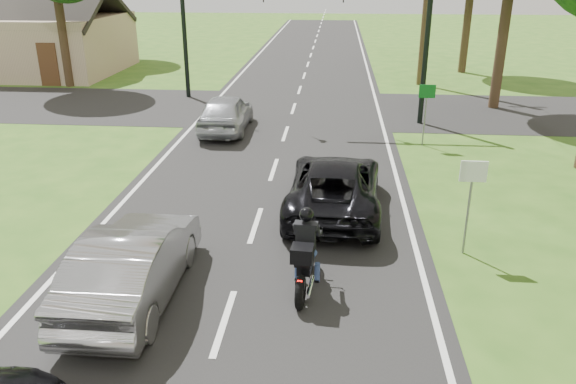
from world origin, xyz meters
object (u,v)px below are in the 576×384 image
object	(u,v)px
silver_suv	(226,112)
silver_sedan	(134,263)
traffic_signal	(379,14)
sign_white	(472,185)
motorcycle_rider	(305,259)
sign_green	(426,100)
dark_suv	(335,185)

from	to	relation	value
silver_suv	silver_sedan	bearing A→B (deg)	91.99
traffic_signal	sign_white	xyz separation A→B (m)	(1.36, -11.02, -2.54)
motorcycle_rider	traffic_signal	distance (m)	13.39
sign_white	sign_green	world-z (taller)	same
silver_sedan	traffic_signal	size ratio (longest dim) A/B	0.68
sign_green	silver_sedan	bearing A→B (deg)	-123.01
traffic_signal	sign_white	world-z (taller)	traffic_signal
silver_sedan	sign_green	bearing A→B (deg)	-123.11
traffic_signal	dark_suv	bearing A→B (deg)	-99.34
motorcycle_rider	silver_sedan	size ratio (longest dim) A/B	0.46
traffic_signal	sign_green	size ratio (longest dim) A/B	3.00
silver_sedan	silver_suv	bearing A→B (deg)	-87.78
dark_suv	sign_white	xyz separation A→B (m)	(2.83, -2.09, 0.91)
traffic_signal	sign_green	world-z (taller)	traffic_signal
dark_suv	silver_sedan	world-z (taller)	silver_sedan
dark_suv	silver_sedan	bearing A→B (deg)	52.57
sign_white	sign_green	bearing A→B (deg)	88.57
silver_suv	sign_white	xyz separation A→B (m)	(6.96, -9.24, 0.88)
dark_suv	silver_sedan	xyz separation A→B (m)	(-3.66, -4.40, 0.04)
silver_suv	sign_white	bearing A→B (deg)	126.65
silver_suv	sign_green	size ratio (longest dim) A/B	1.94
silver_suv	dark_suv	bearing A→B (deg)	119.69
motorcycle_rider	silver_suv	xyz separation A→B (m)	(-3.61, 11.00, 0.04)
sign_white	sign_green	size ratio (longest dim) A/B	1.00
traffic_signal	silver_suv	bearing A→B (deg)	-162.41
motorcycle_rider	traffic_signal	bearing A→B (deg)	85.85
sign_white	motorcycle_rider	bearing A→B (deg)	-152.26
motorcycle_rider	silver_suv	bearing A→B (deg)	112.87
silver_sedan	sign_green	size ratio (longest dim) A/B	2.04
silver_sedan	dark_suv	bearing A→B (deg)	-129.91
sign_white	dark_suv	bearing A→B (deg)	143.52
dark_suv	sign_white	world-z (taller)	sign_white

